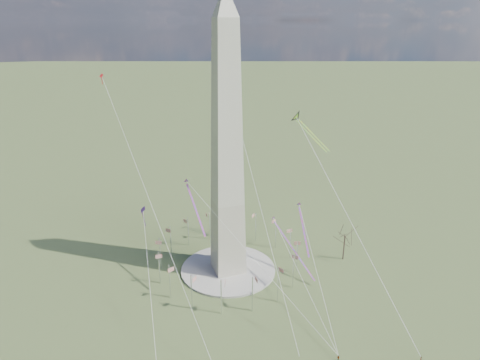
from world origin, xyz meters
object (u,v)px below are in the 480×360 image
object	(u,v)px
person_east	(421,359)
washington_monument	(227,150)
kite_delta_black	(298,119)
tree_near	(345,234)

from	to	relation	value
person_east	washington_monument	bearing A→B (deg)	-80.49
washington_monument	kite_delta_black	xyz separation A→B (m)	(33.30, 12.54, 5.81)
washington_monument	person_east	world-z (taller)	washington_monument
person_east	kite_delta_black	world-z (taller)	kite_delta_black
person_east	tree_near	bearing A→B (deg)	-120.43
person_east	kite_delta_black	bearing A→B (deg)	-108.31
tree_near	person_east	world-z (taller)	tree_near
washington_monument	kite_delta_black	distance (m)	36.05
washington_monument	kite_delta_black	world-z (taller)	washington_monument
person_east	kite_delta_black	distance (m)	91.84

